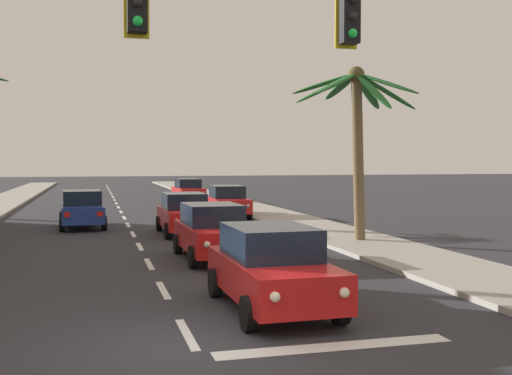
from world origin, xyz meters
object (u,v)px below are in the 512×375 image
object	(u,v)px
sedan_parked_nearest_kerb	(188,190)
palm_right_second	(356,115)
sedan_lead_at_stop_bar	(271,267)
sedan_parked_mid_kerb	(227,201)
sedan_third_in_queue	(213,231)
traffic_signal_mast	(354,51)
sedan_oncoming_far	(82,209)
sedan_fifth_in_queue	(184,213)

from	to	relation	value
sedan_parked_nearest_kerb	palm_right_second	world-z (taller)	palm_right_second
sedan_lead_at_stop_bar	sedan_parked_mid_kerb	size ratio (longest dim) A/B	1.00
sedan_lead_at_stop_bar	sedan_parked_mid_kerb	distance (m)	20.28
sedan_third_in_queue	sedan_parked_mid_kerb	distance (m)	13.85
sedan_parked_nearest_kerb	palm_right_second	bearing A→B (deg)	-83.93
traffic_signal_mast	sedan_lead_at_stop_bar	distance (m)	4.53
sedan_oncoming_far	sedan_fifth_in_queue	bearing A→B (deg)	-41.14
traffic_signal_mast	sedan_fifth_in_queue	size ratio (longest dim) A/B	2.63
sedan_third_in_queue	sedan_fifth_in_queue	size ratio (longest dim) A/B	1.00
sedan_fifth_in_queue	sedan_parked_nearest_kerb	distance (m)	19.65
sedan_third_in_queue	sedan_parked_mid_kerb	bearing A→B (deg)	76.01
sedan_third_in_queue	sedan_fifth_in_queue	xyz separation A→B (m)	(0.06, 6.56, 0.00)
sedan_lead_at_stop_bar	sedan_oncoming_far	world-z (taller)	same
traffic_signal_mast	sedan_oncoming_far	size ratio (longest dim) A/B	2.60
sedan_parked_nearest_kerb	sedan_fifth_in_queue	bearing A→B (deg)	-99.01
sedan_fifth_in_queue	sedan_parked_mid_kerb	distance (m)	7.63
traffic_signal_mast	sedan_fifth_in_queue	distance (m)	15.21
sedan_parked_nearest_kerb	palm_right_second	size ratio (longest dim) A/B	0.71
sedan_third_in_queue	palm_right_second	size ratio (longest dim) A/B	0.70
sedan_fifth_in_queue	sedan_oncoming_far	distance (m)	5.41
traffic_signal_mast	sedan_fifth_in_queue	world-z (taller)	traffic_signal_mast
palm_right_second	sedan_parked_mid_kerb	bearing A→B (deg)	101.63
sedan_parked_nearest_kerb	sedan_oncoming_far	bearing A→B (deg)	-114.28
sedan_third_in_queue	sedan_oncoming_far	xyz separation A→B (m)	(-4.01, 10.11, 0.00)
sedan_oncoming_far	palm_right_second	distance (m)	13.09
sedan_parked_mid_kerb	sedan_parked_nearest_kerb	bearing A→B (deg)	90.95
sedan_lead_at_stop_bar	sedan_third_in_queue	size ratio (longest dim) A/B	1.00
sedan_lead_at_stop_bar	sedan_fifth_in_queue	size ratio (longest dim) A/B	1.00
traffic_signal_mast	sedan_parked_nearest_kerb	size ratio (longest dim) A/B	2.61
sedan_parked_mid_kerb	sedan_lead_at_stop_bar	bearing A→B (deg)	-99.64
sedan_fifth_in_queue	sedan_parked_mid_kerb	bearing A→B (deg)	64.48
traffic_signal_mast	sedan_third_in_queue	size ratio (longest dim) A/B	2.62
sedan_third_in_queue	traffic_signal_mast	bearing A→B (deg)	-82.48
traffic_signal_mast	sedan_lead_at_stop_bar	xyz separation A→B (m)	(-1.11, 1.49, -4.13)
sedan_fifth_in_queue	palm_right_second	bearing A→B (deg)	-38.10
sedan_parked_nearest_kerb	traffic_signal_mast	bearing A→B (deg)	-93.50
traffic_signal_mast	sedan_parked_mid_kerb	world-z (taller)	traffic_signal_mast
traffic_signal_mast	palm_right_second	xyz separation A→B (m)	(4.61, 10.21, -0.34)
sedan_oncoming_far	palm_right_second	world-z (taller)	palm_right_second
sedan_lead_at_stop_bar	sedan_parked_mid_kerb	world-z (taller)	same
sedan_oncoming_far	traffic_signal_mast	bearing A→B (deg)	-74.40
sedan_third_in_queue	sedan_oncoming_far	size ratio (longest dim) A/B	0.99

